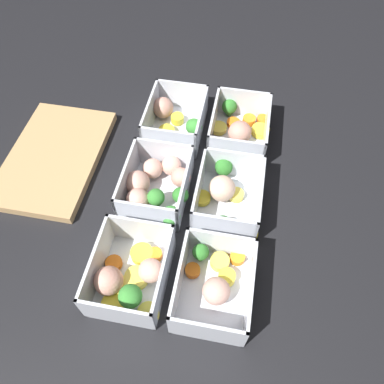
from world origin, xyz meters
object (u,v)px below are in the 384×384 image
at_px(container_near_left, 214,284).
at_px(container_far_right, 175,121).
at_px(container_near_right, 239,132).
at_px(container_far_left, 130,277).
at_px(container_near_center, 226,196).
at_px(container_far_center, 156,186).

height_order(container_near_left, container_far_right, same).
relative_size(container_near_right, container_far_left, 1.12).
height_order(container_near_center, container_far_right, same).
height_order(container_far_left, container_far_center, same).
bearing_deg(container_near_right, container_near_center, 178.04).
relative_size(container_near_center, container_far_center, 0.98).
bearing_deg(container_far_right, container_far_center, -179.38).
height_order(container_near_center, container_far_center, same).
bearing_deg(container_near_right, container_far_left, 158.79).
xyz_separation_m(container_near_center, container_far_center, (-0.00, 0.13, 0.00)).
relative_size(container_far_left, container_far_right, 0.98).
distance_m(container_far_left, container_far_right, 0.36).
relative_size(container_near_center, container_far_left, 1.06).
xyz_separation_m(container_far_left, container_far_center, (0.18, 0.00, 0.00)).
bearing_deg(container_far_left, container_near_right, -21.21).
bearing_deg(container_near_right, container_far_right, 87.48).
distance_m(container_near_left, container_near_center, 0.17).
bearing_deg(container_near_left, container_near_right, -0.08).
height_order(container_near_left, container_near_right, same).
xyz_separation_m(container_near_center, container_far_left, (-0.19, 0.13, -0.00)).
height_order(container_near_center, container_near_right, same).
height_order(container_far_left, container_far_right, same).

